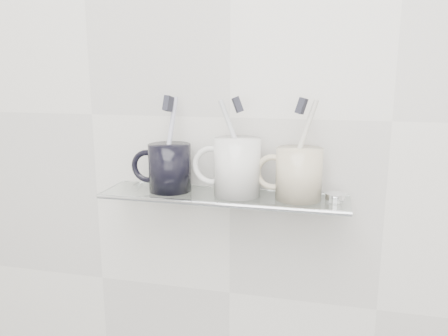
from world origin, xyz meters
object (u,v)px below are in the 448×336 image
(shelf_glass, at_px, (223,196))
(mug_left, at_px, (170,168))
(mug_center, at_px, (237,167))
(mug_right, at_px, (299,174))

(shelf_glass, height_order, mug_left, mug_left)
(mug_center, xyz_separation_m, mug_right, (0.12, 0.00, -0.01))
(shelf_glass, xyz_separation_m, mug_center, (0.03, 0.00, 0.06))
(shelf_glass, xyz_separation_m, mug_right, (0.15, 0.00, 0.05))
(mug_left, distance_m, mug_center, 0.14)
(shelf_glass, xyz_separation_m, mug_left, (-0.12, 0.00, 0.05))
(mug_center, bearing_deg, mug_right, 2.72)
(shelf_glass, distance_m, mug_left, 0.13)
(mug_left, relative_size, mug_right, 0.98)
(mug_left, height_order, mug_right, mug_right)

